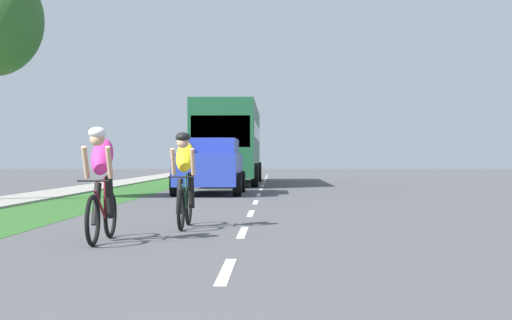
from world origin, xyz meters
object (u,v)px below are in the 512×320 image
Objects in this scene: cyclist_trailing at (185,179)px; suv_blue at (210,165)px; cyclist_lead at (101,183)px; bus_dark_green at (230,140)px.

suv_blue is (-0.59, 11.74, 0.14)m from cyclist_trailing.
cyclist_lead is 13.86m from suv_blue.
cyclist_trailing is 0.15× the size of bus_dark_green.
cyclist_trailing is at bearing -87.13° from suv_blue.
bus_dark_green reaches higher than cyclist_lead.
cyclist_lead is at bearing -90.83° from bus_dark_green.
suv_blue is at bearing 92.87° from cyclist_trailing.
bus_dark_green is at bearing 89.17° from cyclist_lead.
bus_dark_green is at bearing 91.46° from cyclist_trailing.
suv_blue is at bearing -90.23° from bus_dark_green.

